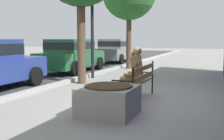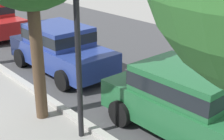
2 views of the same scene
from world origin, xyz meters
name	(u,v)px [view 1 (image 1 of 2)]	position (x,y,z in m)	size (l,w,h in m)	color
ground_plane	(131,98)	(0.00, 0.00, 0.00)	(80.00, 80.00, 0.00)	gray
curb_stone	(40,89)	(0.00, 2.90, 0.06)	(60.00, 0.20, 0.12)	#B2AFA8
park_bench	(138,79)	(-0.11, -0.21, 0.54)	(1.81, 0.57, 0.95)	olive
bronze_statue_seated	(132,73)	(0.04, 0.00, 0.67)	(0.62, 0.80, 1.37)	olive
concrete_planter	(109,100)	(-1.66, -0.04, 0.31)	(1.09, 1.09, 0.63)	gray
parked_car_green	(71,54)	(4.54, 4.45, 0.84)	(4.13, 1.98, 1.56)	#236638
parked_car_grey	(115,50)	(10.39, 4.45, 0.84)	(4.13, 1.98, 1.56)	slate
lamp_post	(92,14)	(3.04, 2.60, 2.55)	(0.32, 0.32, 3.90)	black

